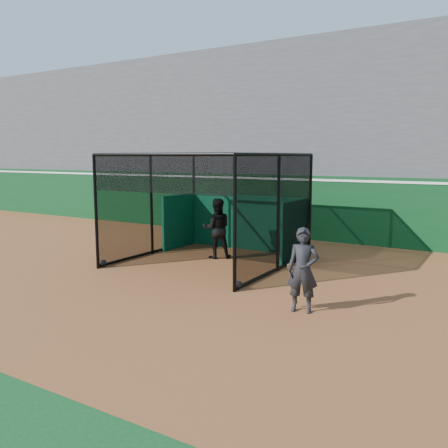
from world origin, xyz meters
The scene contains 6 objects.
ground centered at (0.00, 0.00, 0.00)m, with size 120.00×120.00×0.00m, color brown.
outfield_wall centered at (0.00, 8.50, 1.29)m, with size 50.00×0.50×2.50m.
grandstand centered at (0.00, 12.27, 4.48)m, with size 50.00×7.85×8.95m.
batting_cage centered at (-0.84, 3.07, 1.65)m, with size 4.69×5.01×3.30m.
batter centered at (-0.95, 3.63, 0.96)m, with size 0.93×0.73×1.92m, color black.
on_deck_player centered at (3.41, 0.06, 0.89)m, with size 0.74×0.57×1.79m.
Camera 1 is at (7.01, -9.04, 3.27)m, focal length 38.00 mm.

